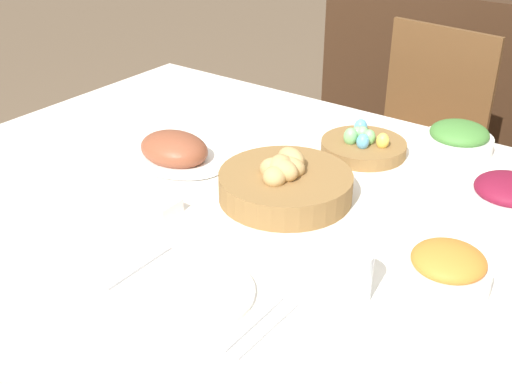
{
  "coord_description": "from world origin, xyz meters",
  "views": [
    {
      "loc": [
        0.78,
        -1.13,
        1.48
      ],
      "look_at": [
        0.02,
        -0.09,
        0.77
      ],
      "focal_mm": 45.0,
      "sensor_mm": 36.0,
      "label": 1
    }
  ],
  "objects_px": {
    "bread_basket": "(285,182)",
    "drinking_cup": "(351,274)",
    "butter_dish": "(156,204)",
    "ham_platter": "(174,151)",
    "spoon": "(268,330)",
    "sideboard": "(454,89)",
    "knife": "(254,323)",
    "egg_basket": "(363,145)",
    "carrot_bowl": "(447,271)",
    "chair_far_center": "(415,145)",
    "dinner_plate": "(193,292)",
    "beet_salad_bowl": "(508,196)",
    "fork": "(140,267)",
    "green_salad_bowl": "(458,139)"
  },
  "relations": [
    {
      "from": "dinner_plate",
      "to": "beet_salad_bowl",
      "type": "bearing_deg",
      "value": 60.39
    },
    {
      "from": "green_salad_bowl",
      "to": "butter_dish",
      "type": "distance_m",
      "value": 0.84
    },
    {
      "from": "dinner_plate",
      "to": "spoon",
      "type": "xyz_separation_m",
      "value": [
        0.17,
        0.0,
        -0.0
      ]
    },
    {
      "from": "carrot_bowl",
      "to": "dinner_plate",
      "type": "distance_m",
      "value": 0.48
    },
    {
      "from": "dinner_plate",
      "to": "fork",
      "type": "distance_m",
      "value": 0.14
    },
    {
      "from": "egg_basket",
      "to": "bread_basket",
      "type": "bearing_deg",
      "value": -95.73
    },
    {
      "from": "green_salad_bowl",
      "to": "bread_basket",
      "type": "bearing_deg",
      "value": -115.62
    },
    {
      "from": "egg_basket",
      "to": "beet_salad_bowl",
      "type": "height_order",
      "value": "beet_salad_bowl"
    },
    {
      "from": "chair_far_center",
      "to": "drinking_cup",
      "type": "relative_size",
      "value": 9.16
    },
    {
      "from": "beet_salad_bowl",
      "to": "carrot_bowl",
      "type": "height_order",
      "value": "carrot_bowl"
    },
    {
      "from": "green_salad_bowl",
      "to": "drinking_cup",
      "type": "relative_size",
      "value": 1.87
    },
    {
      "from": "knife",
      "to": "spoon",
      "type": "xyz_separation_m",
      "value": [
        0.03,
        0.0,
        0.0
      ]
    },
    {
      "from": "ham_platter",
      "to": "butter_dish",
      "type": "xyz_separation_m",
      "value": [
        0.14,
        -0.22,
        -0.01
      ]
    },
    {
      "from": "egg_basket",
      "to": "ham_platter",
      "type": "height_order",
      "value": "same"
    },
    {
      "from": "ham_platter",
      "to": "spoon",
      "type": "distance_m",
      "value": 0.72
    },
    {
      "from": "bread_basket",
      "to": "butter_dish",
      "type": "relative_size",
      "value": 2.89
    },
    {
      "from": "chair_far_center",
      "to": "butter_dish",
      "type": "xyz_separation_m",
      "value": [
        -0.13,
        -1.2,
        0.25
      ]
    },
    {
      "from": "knife",
      "to": "sideboard",
      "type": "bearing_deg",
      "value": 100.69
    },
    {
      "from": "carrot_bowl",
      "to": "egg_basket",
      "type": "bearing_deg",
      "value": 132.5
    },
    {
      "from": "chair_far_center",
      "to": "dinner_plate",
      "type": "height_order",
      "value": "chair_far_center"
    },
    {
      "from": "bread_basket",
      "to": "egg_basket",
      "type": "height_order",
      "value": "bread_basket"
    },
    {
      "from": "bread_basket",
      "to": "sideboard",
      "type": "bearing_deg",
      "value": 96.94
    },
    {
      "from": "bread_basket",
      "to": "drinking_cup",
      "type": "relative_size",
      "value": 3.2
    },
    {
      "from": "egg_basket",
      "to": "green_salad_bowl",
      "type": "xyz_separation_m",
      "value": [
        0.2,
        0.16,
        0.01
      ]
    },
    {
      "from": "dinner_plate",
      "to": "green_salad_bowl",
      "type": "bearing_deg",
      "value": 79.64
    },
    {
      "from": "egg_basket",
      "to": "knife",
      "type": "bearing_deg",
      "value": -76.39
    },
    {
      "from": "sideboard",
      "to": "knife",
      "type": "xyz_separation_m",
      "value": [
        0.42,
        -2.16,
        0.28
      ]
    },
    {
      "from": "sideboard",
      "to": "green_salad_bowl",
      "type": "bearing_deg",
      "value": -70.38
    },
    {
      "from": "green_salad_bowl",
      "to": "dinner_plate",
      "type": "bearing_deg",
      "value": -100.36
    },
    {
      "from": "fork",
      "to": "drinking_cup",
      "type": "height_order",
      "value": "drinking_cup"
    },
    {
      "from": "chair_far_center",
      "to": "drinking_cup",
      "type": "bearing_deg",
      "value": -66.03
    },
    {
      "from": "beet_salad_bowl",
      "to": "drinking_cup",
      "type": "bearing_deg",
      "value": -105.7
    },
    {
      "from": "beet_salad_bowl",
      "to": "fork",
      "type": "xyz_separation_m",
      "value": [
        -0.52,
        -0.66,
        -0.04
      ]
    },
    {
      "from": "sideboard",
      "to": "knife",
      "type": "height_order",
      "value": "sideboard"
    },
    {
      "from": "bread_basket",
      "to": "carrot_bowl",
      "type": "relative_size",
      "value": 1.94
    },
    {
      "from": "bread_basket",
      "to": "egg_basket",
      "type": "xyz_separation_m",
      "value": [
        0.03,
        0.33,
        -0.02
      ]
    },
    {
      "from": "dinner_plate",
      "to": "carrot_bowl",
      "type": "bearing_deg",
      "value": 38.1
    },
    {
      "from": "ham_platter",
      "to": "sideboard",
      "type": "bearing_deg",
      "value": 85.56
    },
    {
      "from": "knife",
      "to": "drinking_cup",
      "type": "distance_m",
      "value": 0.2
    },
    {
      "from": "carrot_bowl",
      "to": "green_salad_bowl",
      "type": "xyz_separation_m",
      "value": [
        -0.21,
        0.61,
        -0.01
      ]
    },
    {
      "from": "egg_basket",
      "to": "carrot_bowl",
      "type": "xyz_separation_m",
      "value": [
        0.41,
        -0.45,
        0.02
      ]
    },
    {
      "from": "fork",
      "to": "knife",
      "type": "relative_size",
      "value": 1.0
    },
    {
      "from": "chair_far_center",
      "to": "beet_salad_bowl",
      "type": "xyz_separation_m",
      "value": [
        0.52,
        -0.72,
        0.28
      ]
    },
    {
      "from": "carrot_bowl",
      "to": "spoon",
      "type": "bearing_deg",
      "value": -124.54
    },
    {
      "from": "egg_basket",
      "to": "dinner_plate",
      "type": "relative_size",
      "value": 0.99
    },
    {
      "from": "butter_dish",
      "to": "sideboard",
      "type": "bearing_deg",
      "value": 90.22
    },
    {
      "from": "fork",
      "to": "spoon",
      "type": "height_order",
      "value": "same"
    },
    {
      "from": "sideboard",
      "to": "drinking_cup",
      "type": "bearing_deg",
      "value": -75.34
    },
    {
      "from": "sideboard",
      "to": "ham_platter",
      "type": "distance_m",
      "value": 1.78
    },
    {
      "from": "spoon",
      "to": "dinner_plate",
      "type": "bearing_deg",
      "value": -179.55
    }
  ]
}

